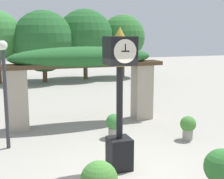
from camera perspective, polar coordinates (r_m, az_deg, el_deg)
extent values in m
plane|color=gray|center=(7.10, 3.23, -14.91)|extent=(60.00, 60.00, 0.00)
cube|color=black|center=(7.13, 1.35, -11.60)|extent=(0.50, 0.50, 0.72)
cylinder|color=black|center=(6.79, 1.39, -2.47)|extent=(0.14, 0.14, 1.60)
cylinder|color=gold|center=(6.65, 1.43, 4.42)|extent=(0.23, 0.23, 0.04)
cube|color=black|center=(6.63, 1.44, 7.14)|extent=(0.59, 0.59, 0.59)
cylinder|color=beige|center=(6.35, 2.42, 7.00)|extent=(0.49, 0.02, 0.49)
cylinder|color=beige|center=(6.92, 0.53, 7.27)|extent=(0.49, 0.02, 0.49)
cube|color=black|center=(6.33, 2.47, 6.99)|extent=(0.17, 0.01, 0.02)
cube|color=black|center=(6.33, 2.47, 7.65)|extent=(0.02, 0.01, 0.15)
cone|color=gold|center=(6.62, 1.45, 10.56)|extent=(0.21, 0.21, 0.20)
cube|color=#A89E89|center=(10.17, -16.90, -1.84)|extent=(0.61, 0.61, 1.93)
cube|color=#A89E89|center=(11.16, 5.50, -0.40)|extent=(0.61, 0.61, 1.93)
cube|color=#4C3823|center=(10.01, -4.83, 4.37)|extent=(5.48, 0.11, 0.14)
cube|color=#4C3823|center=(10.21, -5.12, 4.48)|extent=(5.48, 0.11, 0.14)
cube|color=#4C3823|center=(10.41, -5.40, 4.58)|extent=(5.48, 0.11, 0.14)
cube|color=#4C3823|center=(10.61, -5.67, 4.68)|extent=(5.48, 0.11, 0.14)
ellipsoid|color=#235B28|center=(10.29, -5.28, 5.88)|extent=(4.76, 1.21, 0.70)
cylinder|color=gray|center=(9.29, 13.66, -8.03)|extent=(0.29, 0.29, 0.30)
sphere|color=#427F33|center=(9.19, 13.74, -6.14)|extent=(0.45, 0.45, 0.45)
sphere|color=#2D6B2D|center=(6.43, 19.49, -13.20)|extent=(0.70, 0.70, 0.70)
cylinder|color=gray|center=(9.18, 0.39, -7.93)|extent=(0.34, 0.34, 0.30)
sphere|color=#387A38|center=(9.08, 0.39, -5.95)|extent=(0.48, 0.48, 0.48)
cylinder|color=#333338|center=(8.55, -18.85, -1.93)|extent=(0.10, 0.10, 2.59)
sphere|color=white|center=(8.38, -19.41, 7.61)|extent=(0.25, 0.25, 0.25)
cylinder|color=brown|center=(19.99, -12.18, 3.09)|extent=(0.28, 0.28, 1.21)
sphere|color=#235B28|center=(19.85, -12.39, 8.62)|extent=(3.78, 3.78, 3.78)
cylinder|color=brown|center=(20.91, -4.87, 3.86)|extent=(0.28, 0.28, 1.42)
sphere|color=#235B28|center=(20.79, -4.96, 9.40)|extent=(3.74, 3.74, 3.74)
cylinder|color=brown|center=(21.77, 1.94, 4.52)|extent=(0.28, 0.28, 1.70)
sphere|color=#2D6B2D|center=(21.66, 1.97, 9.56)|extent=(3.04, 3.04, 3.04)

